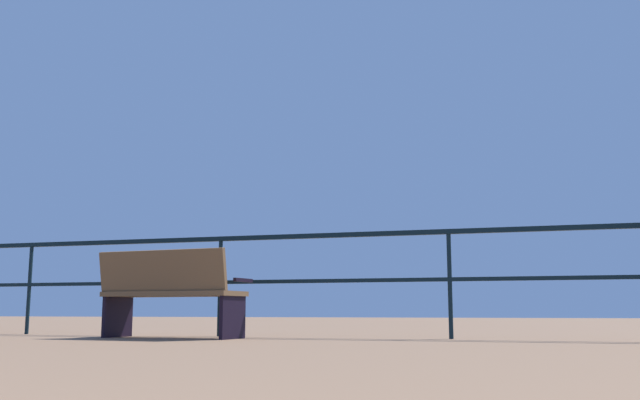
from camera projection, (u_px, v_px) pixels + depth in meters
name	position (u px, v px, depth m)	size (l,w,h in m)	color
pier_railing	(449.00, 256.00, 7.13)	(25.18, 0.05, 1.09)	black
bench_near_left	(169.00, 290.00, 7.24)	(1.51, 0.81, 0.88)	brown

